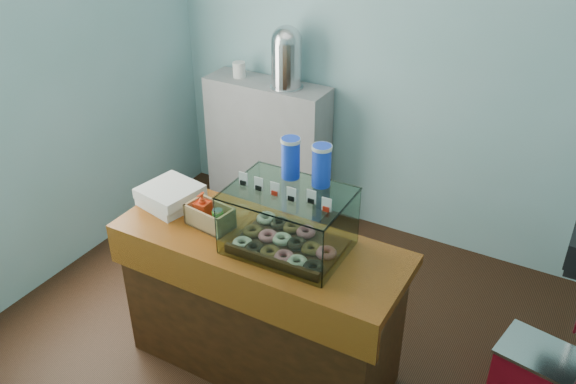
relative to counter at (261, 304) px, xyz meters
The scene contains 9 objects.
ground 0.52m from the counter, 90.00° to the left, with size 3.50×3.50×0.00m, color black.
room_shell 1.27m from the counter, 84.37° to the left, with size 3.54×3.04×2.82m.
counter is the anchor object (origin of this frame).
back_shelf 1.82m from the counter, 119.76° to the left, with size 1.00×0.32×1.10m, color gray.
display_case 0.64m from the counter, 15.35° to the left, with size 0.61×0.45×0.55m.
condiment_crate 0.60m from the counter, behind, with size 0.27×0.18×0.18m.
pastry_boxes 0.81m from the counter, behind, with size 0.35×0.36×0.12m.
coffee_urn 1.93m from the counter, 114.68° to the left, with size 0.25×0.25×0.47m.
red_cooler 1.55m from the counter, 19.35° to the left, with size 0.47×0.39×0.37m.
Camera 1 is at (1.43, -2.47, 2.75)m, focal length 38.00 mm.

